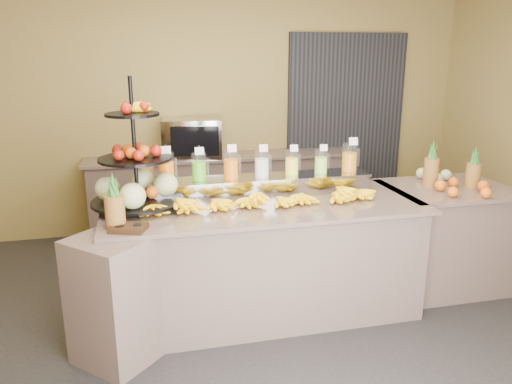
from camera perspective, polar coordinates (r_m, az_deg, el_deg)
name	(u,v)px	position (r m, az deg, el deg)	size (l,w,h in m)	color
ground	(274,328)	(4.04, 2.02, -15.32)	(6.00, 6.00, 0.00)	black
room_envelope	(272,77)	(4.27, 1.87, 12.98)	(6.04, 5.02, 2.82)	olive
buffet_counter	(252,262)	(4.02, -0.51, -7.97)	(2.75, 1.25, 0.93)	gray
right_counter	(443,236)	(4.84, 20.58, -4.76)	(1.08, 0.88, 0.93)	gray
back_ledge	(223,194)	(5.88, -3.80, -0.21)	(3.10, 0.55, 0.93)	gray
pitcher_tray	(262,185)	(4.17, 0.66, 0.79)	(1.85, 0.30, 0.15)	gray
juice_pitcher_orange_a	(166,169)	(4.01, -10.21, 2.58)	(0.13, 0.13, 0.31)	silver
juice_pitcher_green	(199,168)	(4.04, -6.52, 2.70)	(0.12, 0.12, 0.29)	silver
juice_pitcher_orange_b	(231,166)	(4.07, -2.89, 2.97)	(0.13, 0.13, 0.30)	silver
juice_pitcher_milk	(262,165)	(4.13, 0.67, 3.11)	(0.12, 0.12, 0.29)	silver
juice_pitcher_lemon	(292,164)	(4.20, 4.11, 3.21)	(0.11, 0.12, 0.28)	silver
juice_pitcher_lime	(321,163)	(4.28, 7.44, 3.33)	(0.11, 0.11, 0.27)	silver
juice_pitcher_orange_c	(349,159)	(4.38, 10.63, 3.70)	(0.13, 0.14, 0.32)	silver
banana_heap	(262,198)	(3.86, 0.67, -0.70)	(1.85, 0.17, 0.15)	yellow
fruit_stand	(143,176)	(3.86, -12.77, 1.80)	(0.74, 0.74, 0.99)	black
condiment_caddy	(129,228)	(3.45, -14.35, -4.00)	(0.23, 0.17, 0.03)	black
pineapple_left_a	(115,208)	(3.48, -15.85, -1.74)	(0.13, 0.13, 0.39)	brown
pineapple_left_b	(145,178)	(4.15, -12.54, 1.57)	(0.14, 0.14, 0.43)	brown
right_fruit_pile	(457,181)	(4.62, 21.95, 1.18)	(0.48, 0.46, 0.25)	brown
oven_warmer	(192,138)	(5.68, -7.29, 6.17)	(0.65, 0.45, 0.43)	gray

